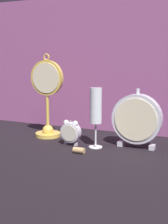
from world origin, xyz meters
TOP-DOWN VIEW (x-y plane):
  - ground_plane at (0.00, 0.00)m, footprint 4.00×4.00m
  - fabric_backdrop_drape at (0.00, 0.33)m, footprint 1.73×0.01m
  - pocket_watch_on_stand at (-0.19, 0.12)m, footprint 0.15×0.11m
  - alarm_clock_twin_bell at (-0.04, 0.03)m, footprint 0.08×0.03m
  - mantel_clock_silver at (0.21, 0.10)m, footprint 0.19×0.04m
  - champagne_flute at (0.07, 0.04)m, footprint 0.05×0.05m
  - wine_cork at (0.04, -0.05)m, footprint 0.04×0.02m

SIDE VIEW (x-z plane):
  - ground_plane at x=0.00m, z-range 0.00..0.00m
  - wine_cork at x=0.04m, z-range 0.00..0.02m
  - alarm_clock_twin_bell at x=-0.04m, z-range 0.01..0.11m
  - mantel_clock_silver at x=0.21m, z-range 0.00..0.23m
  - champagne_flute at x=0.07m, z-range 0.03..0.27m
  - pocket_watch_on_stand at x=-0.19m, z-range -0.02..0.34m
  - fabric_backdrop_drape at x=0.00m, z-range 0.00..0.62m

